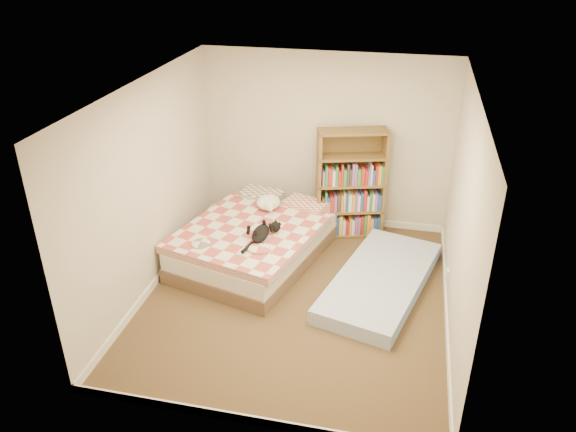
% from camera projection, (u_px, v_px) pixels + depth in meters
% --- Properties ---
extents(room, '(3.51, 4.01, 2.51)m').
position_uv_depth(room, '(297.00, 207.00, 6.18)').
color(room, '#44341D').
rests_on(room, ground).
extents(bed, '(1.99, 2.44, 0.57)m').
position_uv_depth(bed, '(256.00, 240.00, 7.41)').
color(bed, brown).
rests_on(bed, room).
extents(bookshelf, '(1.02, 0.57, 1.56)m').
position_uv_depth(bookshelf, '(350.00, 197.00, 7.86)').
color(bookshelf, brown).
rests_on(bookshelf, room).
extents(floor_mattress, '(1.46, 2.29, 0.19)m').
position_uv_depth(floor_mattress, '(380.00, 281.00, 6.84)').
color(floor_mattress, '#7F9ED3').
rests_on(floor_mattress, room).
extents(black_cat, '(0.42, 0.73, 0.17)m').
position_uv_depth(black_cat, '(262.00, 232.00, 6.93)').
color(black_cat, black).
rests_on(black_cat, bed).
extents(white_dog, '(0.43, 0.45, 0.17)m').
position_uv_depth(white_dog, '(269.00, 203.00, 7.63)').
color(white_dog, white).
rests_on(white_dog, bed).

